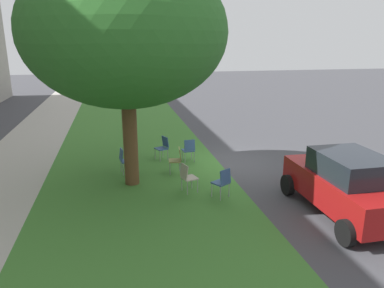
{
  "coord_description": "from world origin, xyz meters",
  "views": [
    {
      "loc": [
        -12.0,
        3.82,
        4.35
      ],
      "look_at": [
        -1.58,
        1.62,
        1.31
      ],
      "focal_mm": 34.08,
      "sensor_mm": 36.0,
      "label": 1
    }
  ],
  "objects_px": {
    "chair_3": "(187,176)",
    "chair_5": "(163,146)",
    "street_tree": "(125,33)",
    "chair_1": "(223,181)",
    "chair_4": "(125,159)",
    "parked_car": "(346,184)",
    "chair_2": "(189,149)",
    "chair_0": "(177,158)"
  },
  "relations": [
    {
      "from": "street_tree",
      "to": "chair_5",
      "type": "relative_size",
      "value": 7.63
    },
    {
      "from": "chair_0",
      "to": "chair_1",
      "type": "relative_size",
      "value": 1.0
    },
    {
      "from": "chair_4",
      "to": "chair_1",
      "type": "bearing_deg",
      "value": -134.35
    },
    {
      "from": "chair_1",
      "to": "chair_2",
      "type": "distance_m",
      "value": 3.32
    },
    {
      "from": "chair_4",
      "to": "parked_car",
      "type": "bearing_deg",
      "value": -127.73
    },
    {
      "from": "chair_3",
      "to": "chair_5",
      "type": "height_order",
      "value": "same"
    },
    {
      "from": "chair_1",
      "to": "chair_4",
      "type": "relative_size",
      "value": 1.0
    },
    {
      "from": "chair_3",
      "to": "chair_5",
      "type": "distance_m",
      "value": 3.26
    },
    {
      "from": "chair_0",
      "to": "parked_car",
      "type": "relative_size",
      "value": 0.24
    },
    {
      "from": "chair_0",
      "to": "chair_2",
      "type": "xyz_separation_m",
      "value": [
        1.03,
        -0.62,
        0.0
      ]
    },
    {
      "from": "chair_0",
      "to": "chair_4",
      "type": "relative_size",
      "value": 1.0
    },
    {
      "from": "chair_3",
      "to": "parked_car",
      "type": "xyz_separation_m",
      "value": [
        -2.21,
        -3.69,
        0.32
      ]
    },
    {
      "from": "chair_0",
      "to": "parked_car",
      "type": "bearing_deg",
      "value": -136.35
    },
    {
      "from": "chair_1",
      "to": "chair_2",
      "type": "height_order",
      "value": "same"
    },
    {
      "from": "street_tree",
      "to": "chair_1",
      "type": "distance_m",
      "value": 5.01
    },
    {
      "from": "chair_1",
      "to": "parked_car",
      "type": "bearing_deg",
      "value": -120.11
    },
    {
      "from": "chair_4",
      "to": "parked_car",
      "type": "xyz_separation_m",
      "value": [
        -4.21,
        -5.45,
        0.32
      ]
    },
    {
      "from": "chair_3",
      "to": "chair_5",
      "type": "relative_size",
      "value": 1.0
    },
    {
      "from": "street_tree",
      "to": "chair_1",
      "type": "bearing_deg",
      "value": -123.75
    },
    {
      "from": "chair_1",
      "to": "chair_5",
      "type": "relative_size",
      "value": 1.0
    },
    {
      "from": "street_tree",
      "to": "chair_2",
      "type": "relative_size",
      "value": 7.63
    },
    {
      "from": "street_tree",
      "to": "chair_5",
      "type": "bearing_deg",
      "value": -30.15
    },
    {
      "from": "street_tree",
      "to": "chair_1",
      "type": "relative_size",
      "value": 7.63
    },
    {
      "from": "street_tree",
      "to": "chair_4",
      "type": "height_order",
      "value": "street_tree"
    },
    {
      "from": "chair_3",
      "to": "chair_4",
      "type": "distance_m",
      "value": 2.66
    },
    {
      "from": "street_tree",
      "to": "chair_2",
      "type": "bearing_deg",
      "value": -52.38
    },
    {
      "from": "chair_0",
      "to": "chair_2",
      "type": "bearing_deg",
      "value": -30.84
    },
    {
      "from": "street_tree",
      "to": "chair_0",
      "type": "bearing_deg",
      "value": -67.78
    },
    {
      "from": "parked_car",
      "to": "street_tree",
      "type": "bearing_deg",
      "value": 58.15
    },
    {
      "from": "chair_0",
      "to": "chair_3",
      "type": "relative_size",
      "value": 1.0
    },
    {
      "from": "chair_0",
      "to": "chair_2",
      "type": "relative_size",
      "value": 1.0
    },
    {
      "from": "chair_3",
      "to": "chair_5",
      "type": "bearing_deg",
      "value": 5.21
    },
    {
      "from": "chair_0",
      "to": "chair_2",
      "type": "distance_m",
      "value": 1.2
    },
    {
      "from": "parked_car",
      "to": "chair_3",
      "type": "bearing_deg",
      "value": 59.04
    },
    {
      "from": "street_tree",
      "to": "chair_0",
      "type": "relative_size",
      "value": 7.63
    },
    {
      "from": "chair_3",
      "to": "parked_car",
      "type": "bearing_deg",
      "value": -120.96
    },
    {
      "from": "chair_1",
      "to": "chair_3",
      "type": "relative_size",
      "value": 1.0
    },
    {
      "from": "chair_2",
      "to": "chair_4",
      "type": "height_order",
      "value": "same"
    },
    {
      "from": "chair_1",
      "to": "parked_car",
      "type": "height_order",
      "value": "parked_car"
    },
    {
      "from": "street_tree",
      "to": "chair_5",
      "type": "distance_m",
      "value": 4.77
    },
    {
      "from": "street_tree",
      "to": "parked_car",
      "type": "relative_size",
      "value": 1.81
    },
    {
      "from": "chair_0",
      "to": "chair_5",
      "type": "relative_size",
      "value": 1.0
    }
  ]
}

